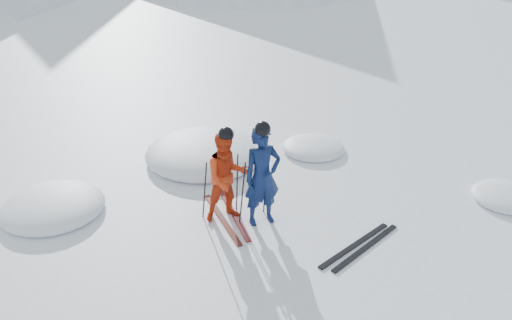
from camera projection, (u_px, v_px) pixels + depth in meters
ground at (355, 195)px, 10.09m from camera, size 160.00×160.00×0.00m
skier_blue at (262, 177)px, 8.90m from camera, size 0.71×0.55×1.75m
skier_red at (227, 177)px, 9.04m from camera, size 0.91×0.79×1.60m
pole_blue_left at (242, 194)px, 8.98m from camera, size 0.12×0.08×1.16m
pole_blue_right at (265, 182)px, 9.35m from camera, size 0.12×0.07×1.16m
pole_red_left at (205, 190)px, 9.18m from camera, size 0.11×0.09×1.06m
pole_red_right at (237, 182)px, 9.43m from camera, size 0.11×0.08×1.07m
ski_worn_left at (222, 219)px, 9.33m from camera, size 0.49×1.67×0.03m
ski_worn_right at (234, 215)px, 9.46m from camera, size 0.60×1.65×0.03m
ski_loose_a at (354, 245)px, 8.65m from camera, size 1.70×0.31×0.03m
ski_loose_b at (366, 248)px, 8.60m from camera, size 1.69×0.37×0.03m
snow_lumps at (207, 171)px, 10.94m from camera, size 8.39×6.61×0.55m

